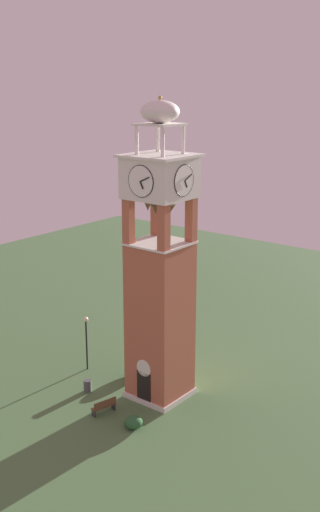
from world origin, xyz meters
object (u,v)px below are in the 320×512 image
(park_bench, at_px, (104,406))
(lamp_post, at_px, (86,333))
(clock_tower, at_px, (160,282))
(trash_bin, at_px, (88,386))

(park_bench, relative_size, lamp_post, 0.42)
(park_bench, distance_m, lamp_post, 6.75)
(park_bench, bearing_deg, clock_tower, 72.57)
(clock_tower, height_order, lamp_post, clock_tower)
(clock_tower, bearing_deg, trash_bin, -146.94)
(lamp_post, xyz_separation_m, trash_bin, (2.37, -2.35, -2.35))
(lamp_post, bearing_deg, clock_tower, 2.61)
(clock_tower, xyz_separation_m, lamp_post, (-6.42, -0.29, -5.06))
(park_bench, height_order, lamp_post, lamp_post)
(clock_tower, relative_size, lamp_post, 4.79)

